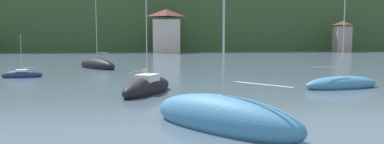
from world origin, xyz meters
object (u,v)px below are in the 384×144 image
at_px(sailboat_far_0, 22,75).
at_px(sailboat_mid_2, 342,84).
at_px(sailboat_far_5, 97,65).
at_px(shore_building_central, 166,32).
at_px(mooring_buoy_mid, 145,70).
at_px(sailboat_near_11, 223,118).
at_px(shore_building_eastcentral, 342,37).
at_px(sailboat_mid_8, 147,88).

bearing_deg(sailboat_far_0, sailboat_mid_2, 154.73).
bearing_deg(sailboat_mid_2, sailboat_far_5, 126.57).
bearing_deg(shore_building_central, mooring_buoy_mid, -94.86).
height_order(sailboat_mid_2, mooring_buoy_mid, sailboat_mid_2).
bearing_deg(sailboat_near_11, sailboat_far_5, -24.26).
xyz_separation_m(shore_building_eastcentral, sailboat_mid_2, (-33.38, -63.07, -3.60)).
bearing_deg(sailboat_far_5, sailboat_mid_2, -171.45).
bearing_deg(shore_building_eastcentral, sailboat_mid_8, -127.45).
height_order(shore_building_eastcentral, mooring_buoy_mid, shore_building_eastcentral).
bearing_deg(shore_building_eastcentral, sailboat_mid_2, -117.89).
bearing_deg(sailboat_mid_8, sailboat_near_11, -133.23).
bearing_deg(sailboat_mid_2, shore_building_central, 89.44).
xyz_separation_m(sailboat_far_0, sailboat_mid_2, (29.03, -10.59, 0.07)).
bearing_deg(mooring_buoy_mid, sailboat_mid_8, -87.79).
bearing_deg(shore_building_eastcentral, mooring_buoy_mid, -137.55).
height_order(sailboat_mid_2, sailboat_mid_8, sailboat_mid_2).
bearing_deg(mooring_buoy_mid, sailboat_far_5, 153.70).
bearing_deg(shore_building_eastcentral, shore_building_central, 178.59).
height_order(sailboat_mid_8, sailboat_near_11, sailboat_near_11).
xyz_separation_m(shore_building_eastcentral, sailboat_near_11, (-45.51, -75.11, -3.42)).
relative_size(sailboat_mid_8, sailboat_near_11, 0.80).
height_order(shore_building_central, sailboat_mid_2, shore_building_central).
bearing_deg(sailboat_far_0, shore_building_central, -112.24).
bearing_deg(sailboat_near_11, sailboat_mid_2, -87.89).
bearing_deg(shore_building_central, sailboat_far_5, -103.29).
height_order(shore_building_central, sailboat_near_11, shore_building_central).
xyz_separation_m(sailboat_mid_8, mooring_buoy_mid, (-0.72, 18.60, -0.43)).
relative_size(sailboat_mid_2, sailboat_near_11, 0.90).
height_order(sailboat_far_0, sailboat_far_5, sailboat_far_5).
relative_size(sailboat_far_5, sailboat_near_11, 1.00).
bearing_deg(sailboat_mid_8, sailboat_far_0, 75.57).
height_order(shore_building_central, sailboat_far_0, shore_building_central).
distance_m(shore_building_eastcentral, sailboat_near_11, 87.89).
height_order(sailboat_far_0, sailboat_near_11, sailboat_near_11).
xyz_separation_m(shore_building_eastcentral, sailboat_far_5, (-56.33, -42.59, -3.50)).
xyz_separation_m(sailboat_far_5, sailboat_mid_8, (7.06, -21.73, 0.01)).
bearing_deg(shore_building_central, sailboat_mid_2, -78.87).
xyz_separation_m(sailboat_mid_8, sailboat_near_11, (3.75, -10.79, 0.07)).
distance_m(shore_building_eastcentral, sailboat_far_5, 70.70).
distance_m(sailboat_mid_2, mooring_buoy_mid, 24.02).
bearing_deg(sailboat_far_5, shore_building_central, -52.99).
relative_size(shore_building_central, sailboat_mid_2, 1.06).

